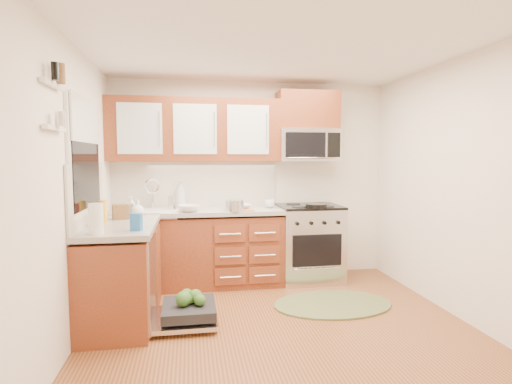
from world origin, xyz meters
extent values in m
plane|color=brown|center=(0.00, 0.00, 0.00)|extent=(3.50, 3.50, 0.00)
plane|color=white|center=(0.00, 0.00, 2.50)|extent=(3.50, 3.50, 0.00)
cube|color=white|center=(0.00, 1.75, 1.25)|extent=(3.50, 0.04, 2.50)
cube|color=white|center=(0.00, -1.75, 1.25)|extent=(3.50, 0.04, 2.50)
cube|color=white|center=(-1.75, 0.00, 1.25)|extent=(0.04, 3.50, 2.50)
cube|color=white|center=(1.75, 0.00, 1.25)|extent=(0.04, 3.50, 2.50)
cube|color=#5A2514|center=(-0.73, 1.45, 0.42)|extent=(2.05, 0.60, 0.85)
cube|color=#5A2514|center=(-1.45, 0.52, 0.42)|extent=(0.60, 1.25, 0.85)
cube|color=#9E9890|center=(-0.72, 1.44, 0.90)|extent=(2.07, 0.64, 0.05)
cube|color=#9E9890|center=(-1.44, 0.53, 0.90)|extent=(0.64, 1.27, 0.05)
cube|color=beige|center=(-0.73, 1.74, 1.21)|extent=(2.05, 0.02, 0.57)
cube|color=beige|center=(-1.74, 0.52, 1.21)|extent=(0.02, 1.25, 0.57)
cube|color=#5A2514|center=(0.68, 1.57, 2.13)|extent=(0.76, 0.35, 0.47)
cube|color=white|center=(-1.71, 0.50, 1.88)|extent=(0.02, 0.96, 0.40)
cube|color=white|center=(-1.72, -0.35, 2.05)|extent=(0.04, 0.40, 0.03)
cube|color=white|center=(-1.72, -0.35, 1.75)|extent=(0.04, 0.40, 0.03)
cylinder|color=black|center=(0.69, 1.18, 0.97)|extent=(0.31, 0.31, 0.05)
cylinder|color=silver|center=(-0.29, 1.22, 0.99)|extent=(0.25, 0.25, 0.13)
cube|color=#9D7547|center=(-0.21, 1.22, 0.93)|extent=(0.30, 0.22, 0.02)
cylinder|color=silver|center=(-1.00, 1.47, 1.01)|extent=(0.13, 0.13, 0.16)
cylinder|color=white|center=(-1.55, 0.02, 1.05)|extent=(0.13, 0.13, 0.25)
cylinder|color=yellow|center=(-1.62, 0.63, 1.03)|extent=(0.08, 0.08, 0.21)
cylinder|color=#AC290E|center=(-1.62, 0.42, 1.03)|extent=(0.07, 0.07, 0.21)
cube|color=brown|center=(-1.49, 0.81, 1.00)|extent=(0.18, 0.14, 0.15)
cube|color=#2667B4|center=(-1.25, 0.13, 1.00)|extent=(0.11, 0.08, 0.15)
imported|color=#999999|center=(-0.22, 1.35, 0.96)|extent=(0.33, 0.33, 0.07)
imported|color=#999999|center=(-0.81, 1.25, 0.96)|extent=(0.31, 0.31, 0.08)
imported|color=#999999|center=(0.18, 1.46, 0.98)|extent=(0.16, 0.16, 0.10)
imported|color=#999999|center=(-0.91, 1.68, 1.09)|extent=(0.15, 0.15, 0.33)
imported|color=#999999|center=(-1.41, 1.02, 1.03)|extent=(0.11, 0.12, 0.21)
imported|color=#999999|center=(-1.34, 0.92, 1.02)|extent=(0.14, 0.14, 0.18)
camera|label=1|loc=(-0.80, -3.35, 1.55)|focal=28.00mm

